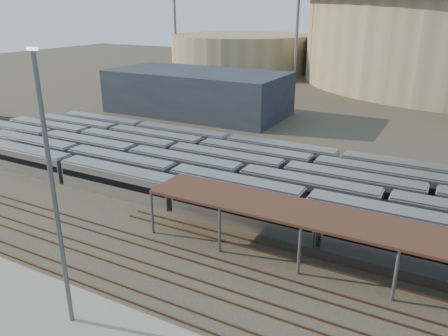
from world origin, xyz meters
TOP-DOWN VIEW (x-y plane):
  - ground at (0.00, 0.00)m, footprint 420.00×420.00m
  - apron at (-5.00, -15.00)m, footprint 50.00×9.00m
  - subway_trains at (3.43, 18.50)m, footprint 125.68×23.90m
  - empty_tracks at (0.00, -5.00)m, footprint 170.00×9.62m
  - secondary_arena at (-60.00, 130.00)m, footprint 56.00×56.00m
  - service_building at (-35.00, 55.00)m, footprint 42.00×20.00m
  - floodlight_0 at (-30.00, 110.00)m, footprint 4.00×1.00m
  - floodlight_1 at (-85.00, 120.00)m, footprint 4.00×1.00m
  - floodlight_3 at (-10.00, 160.00)m, footprint 4.00×1.00m
  - yard_light_pole at (-4.75, -13.90)m, footprint 0.82×0.36m

SIDE VIEW (x-z plane):
  - ground at x=0.00m, z-range 0.00..0.00m
  - empty_tracks at x=0.00m, z-range 0.00..0.18m
  - apron at x=-5.00m, z-range 0.00..0.20m
  - subway_trains at x=3.43m, z-range 0.00..3.60m
  - service_building at x=-35.00m, z-range 0.00..10.00m
  - secondary_arena at x=-60.00m, z-range 0.00..14.00m
  - yard_light_pole at x=-4.75m, z-range 0.28..21.68m
  - floodlight_0 at x=-30.00m, z-range 1.45..39.85m
  - floodlight_1 at x=-85.00m, z-range 1.45..39.85m
  - floodlight_3 at x=-10.00m, z-range 1.45..39.85m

